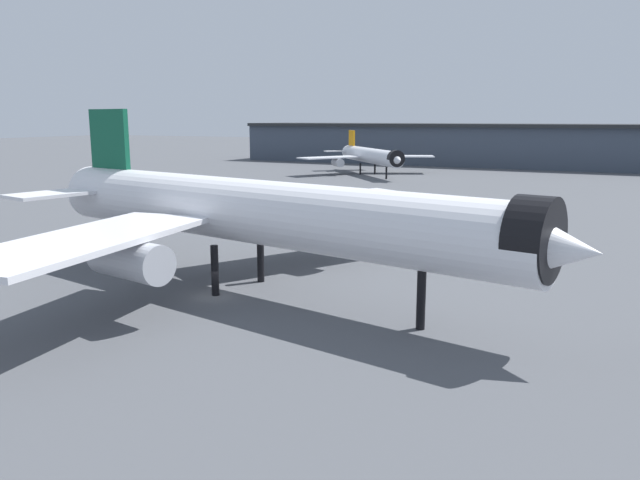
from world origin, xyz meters
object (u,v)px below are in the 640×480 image
(airliner_far_taxiway, at_px, (370,156))
(airliner_near_gate, at_px, (255,213))
(traffic_cone_near_nose, at_px, (413,232))
(traffic_cone_wingtip, at_px, (541,253))

(airliner_far_taxiway, bearing_deg, airliner_near_gate, -24.62)
(traffic_cone_near_nose, height_order, traffic_cone_wingtip, traffic_cone_wingtip)
(traffic_cone_near_nose, bearing_deg, airliner_near_gate, -97.37)
(traffic_cone_near_nose, distance_m, traffic_cone_wingtip, 20.58)
(airliner_near_gate, distance_m, traffic_cone_near_nose, 38.81)
(traffic_cone_near_nose, bearing_deg, traffic_cone_wingtip, -21.81)
(airliner_near_gate, xyz_separation_m, airliner_far_taxiway, (-36.55, 128.63, -2.22))
(traffic_cone_wingtip, bearing_deg, airliner_far_taxiway, 121.56)
(airliner_near_gate, height_order, airliner_far_taxiway, airliner_near_gate)
(traffic_cone_near_nose, relative_size, traffic_cone_wingtip, 0.96)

